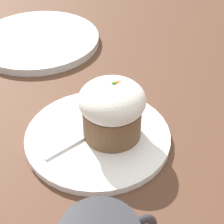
% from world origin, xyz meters
% --- Properties ---
extents(ground_plane, '(4.00, 4.00, 0.00)m').
position_xyz_m(ground_plane, '(0.00, 0.00, 0.00)').
color(ground_plane, '#513323').
extents(dessert_plate, '(0.24, 0.24, 0.01)m').
position_xyz_m(dessert_plate, '(0.00, 0.00, 0.01)').
color(dessert_plate, white).
rests_on(dessert_plate, ground_plane).
extents(carrot_cake, '(0.11, 0.11, 0.10)m').
position_xyz_m(carrot_cake, '(0.02, -0.01, 0.06)').
color(carrot_cake, brown).
rests_on(carrot_cake, dessert_plate).
extents(spoon, '(0.12, 0.04, 0.01)m').
position_xyz_m(spoon, '(-0.02, 0.00, 0.02)').
color(spoon, silver).
rests_on(spoon, dessert_plate).
extents(side_plate, '(0.29, 0.29, 0.02)m').
position_xyz_m(side_plate, '(0.05, 0.36, 0.01)').
color(side_plate, silver).
rests_on(side_plate, ground_plane).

